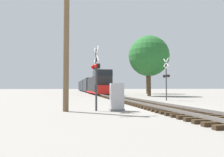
% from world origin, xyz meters
% --- Properties ---
extents(ground_plane, '(400.00, 400.00, 0.00)m').
position_xyz_m(ground_plane, '(0.00, 0.00, 0.00)').
color(ground_plane, gray).
extents(rail_track_bed, '(2.60, 160.00, 0.31)m').
position_xyz_m(rail_track_bed, '(0.00, -0.00, 0.14)').
color(rail_track_bed, '#382819').
rests_on(rail_track_bed, ground).
extents(freight_train, '(2.97, 65.70, 4.43)m').
position_xyz_m(freight_train, '(0.00, 53.86, 2.01)').
color(freight_train, '#232326').
rests_on(freight_train, ground).
extents(crossing_signal_near, '(0.44, 1.01, 3.78)m').
position_xyz_m(crossing_signal_near, '(-4.29, -1.03, 2.33)').
color(crossing_signal_near, '#333333').
rests_on(crossing_signal_near, ground).
extents(crossing_signal_far, '(0.46, 1.02, 4.53)m').
position_xyz_m(crossing_signal_far, '(4.41, 7.94, 2.51)').
color(crossing_signal_far, '#333333').
rests_on(crossing_signal_far, ground).
extents(relay_cabinet, '(0.85, 0.54, 1.62)m').
position_xyz_m(relay_cabinet, '(-3.09, -1.30, 0.80)').
color(relay_cabinet, slate).
rests_on(relay_cabinet, ground).
extents(utility_pole, '(1.80, 0.33, 7.60)m').
position_xyz_m(utility_pole, '(-6.02, -0.97, 3.90)').
color(utility_pole, brown).
rests_on(utility_pole, ground).
extents(tree_far_right, '(6.57, 6.57, 9.78)m').
position_xyz_m(tree_far_right, '(6.89, 19.50, 6.47)').
color(tree_far_right, '#473521').
rests_on(tree_far_right, ground).
extents(tree_mid_background, '(6.01, 6.01, 10.39)m').
position_xyz_m(tree_mid_background, '(11.34, 32.14, 7.35)').
color(tree_mid_background, brown).
rests_on(tree_mid_background, ground).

